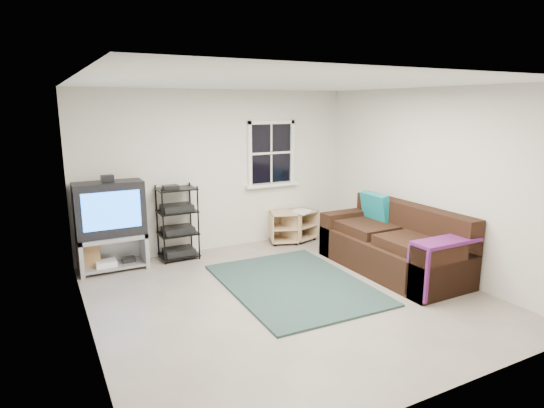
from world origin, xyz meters
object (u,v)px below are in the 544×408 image
side_table_left (283,226)px  sofa (394,246)px  av_rack (178,227)px  tv_unit (110,219)px  side_table_right (298,223)px

side_table_left → sofa: bearing=-69.4°
av_rack → sofa: (2.61, -1.97, -0.14)m
sofa → tv_unit: bearing=151.7°
tv_unit → av_rack: tv_unit is taller
side_table_right → sofa: size_ratio=0.27×
side_table_right → sofa: (0.43, -1.96, 0.05)m
av_rack → side_table_right: bearing=-0.2°
side_table_left → side_table_right: side_table_right is taller
tv_unit → av_rack: size_ratio=1.20×
tv_unit → side_table_left: tv_unit is taller
av_rack → side_table_right: (2.18, -0.01, -0.19)m
tv_unit → side_table_right: 3.20m
side_table_right → sofa: 2.00m
tv_unit → side_table_right: (3.16, 0.02, -0.45)m
tv_unit → side_table_left: (2.86, 0.02, -0.47)m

